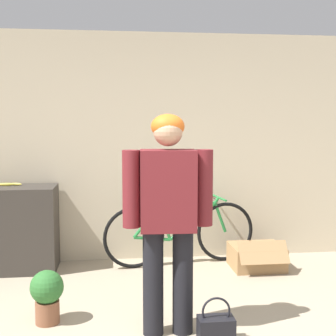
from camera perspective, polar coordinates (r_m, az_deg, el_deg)
The scene contains 8 objects.
wall_back at distance 5.40m, azimuth -2.56°, elevation 2.54°, with size 8.00×0.07×2.60m.
side_shelf at distance 5.31m, azimuth -18.32°, elevation -7.04°, with size 0.91×0.51×0.91m.
person at distance 3.46m, azimuth -0.00°, elevation -4.73°, with size 0.67×0.28×1.65m.
bicycle at distance 5.27m, azimuth 1.55°, elevation -7.82°, with size 1.73×0.46×0.75m.
banana at distance 5.32m, azimuth -19.18°, elevation -1.89°, with size 0.35×0.09×0.03m.
handbag at distance 3.59m, azimuth 5.87°, elevation -18.86°, with size 0.26×0.16×0.34m.
cardboard_box at distance 5.28m, azimuth 10.73°, elevation -10.56°, with size 0.55×0.57×0.35m.
potted_plant at distance 3.94m, azimuth -14.54°, elevation -14.59°, with size 0.27×0.27×0.43m.
Camera 1 is at (-0.39, -2.45, 1.60)m, focal length 50.00 mm.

